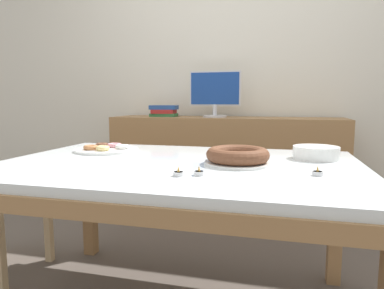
% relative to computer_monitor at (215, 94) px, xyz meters
% --- Properties ---
extents(wall_back, '(8.00, 0.10, 2.60)m').
position_rel_computer_monitor_xyz_m(wall_back, '(0.09, 0.30, 0.25)').
color(wall_back, silver).
rests_on(wall_back, ground).
extents(dining_table, '(1.62, 1.09, 0.73)m').
position_rel_computer_monitor_xyz_m(dining_table, '(0.09, -1.37, -0.41)').
color(dining_table, silver).
rests_on(dining_table, ground).
extents(sideboard, '(1.89, 0.44, 0.86)m').
position_rel_computer_monitor_xyz_m(sideboard, '(0.09, 0.00, -0.62)').
color(sideboard, olive).
rests_on(sideboard, ground).
extents(computer_monitor, '(0.42, 0.20, 0.38)m').
position_rel_computer_monitor_xyz_m(computer_monitor, '(0.00, 0.00, 0.00)').
color(computer_monitor, silver).
rests_on(computer_monitor, sideboard).
extents(book_stack, '(0.24, 0.20, 0.10)m').
position_rel_computer_monitor_xyz_m(book_stack, '(-0.45, 0.00, -0.14)').
color(book_stack, '#2D6638').
rests_on(book_stack, sideboard).
extents(cake_chocolate_round, '(0.29, 0.29, 0.07)m').
position_rel_computer_monitor_xyz_m(cake_chocolate_round, '(0.35, -1.36, -0.29)').
color(cake_chocolate_round, white).
rests_on(cake_chocolate_round, dining_table).
extents(pastry_platter, '(0.34, 0.34, 0.04)m').
position_rel_computer_monitor_xyz_m(pastry_platter, '(-0.38, -1.14, -0.31)').
color(pastry_platter, white).
rests_on(pastry_platter, dining_table).
extents(plate_stack, '(0.21, 0.21, 0.06)m').
position_rel_computer_monitor_xyz_m(plate_stack, '(0.69, -1.13, -0.30)').
color(plate_stack, white).
rests_on(plate_stack, dining_table).
extents(tealight_left_edge, '(0.04, 0.04, 0.04)m').
position_rel_computer_monitor_xyz_m(tealight_left_edge, '(0.24, -1.62, -0.32)').
color(tealight_left_edge, silver).
rests_on(tealight_left_edge, dining_table).
extents(tealight_near_cakes, '(0.04, 0.04, 0.04)m').
position_rel_computer_monitor_xyz_m(tealight_near_cakes, '(0.18, -1.65, -0.32)').
color(tealight_near_cakes, silver).
rests_on(tealight_near_cakes, dining_table).
extents(tealight_centre, '(0.04, 0.04, 0.04)m').
position_rel_computer_monitor_xyz_m(tealight_centre, '(0.66, -1.51, -0.32)').
color(tealight_centre, silver).
rests_on(tealight_centre, dining_table).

